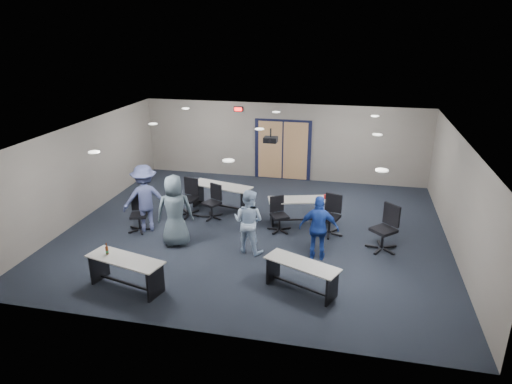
% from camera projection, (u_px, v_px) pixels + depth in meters
% --- Properties ---
extents(floor, '(10.00, 10.00, 0.00)m').
position_uv_depth(floor, '(255.00, 230.00, 12.40)').
color(floor, black).
rests_on(floor, ground).
extents(back_wall, '(10.00, 0.04, 2.70)m').
position_uv_depth(back_wall, '(283.00, 142.00, 16.05)').
color(back_wall, gray).
rests_on(back_wall, floor).
extents(front_wall, '(10.00, 0.04, 2.70)m').
position_uv_depth(front_wall, '(198.00, 267.00, 7.81)').
color(front_wall, gray).
rests_on(front_wall, floor).
extents(left_wall, '(0.04, 9.00, 2.70)m').
position_uv_depth(left_wall, '(84.00, 170.00, 12.94)').
color(left_wall, gray).
rests_on(left_wall, floor).
extents(right_wall, '(0.04, 9.00, 2.70)m').
position_uv_depth(right_wall, '(459.00, 197.00, 10.92)').
color(right_wall, gray).
rests_on(right_wall, floor).
extents(ceiling, '(10.00, 9.00, 0.04)m').
position_uv_depth(ceiling, '(255.00, 132.00, 11.46)').
color(ceiling, silver).
rests_on(ceiling, back_wall).
extents(double_door, '(2.00, 0.07, 2.20)m').
position_uv_depth(double_door, '(283.00, 150.00, 16.12)').
color(double_door, black).
rests_on(double_door, back_wall).
extents(exit_sign, '(0.32, 0.07, 0.18)m').
position_uv_depth(exit_sign, '(238.00, 109.00, 15.94)').
color(exit_sign, black).
rests_on(exit_sign, back_wall).
extents(ceiling_projector, '(0.35, 0.32, 0.37)m').
position_uv_depth(ceiling_projector, '(271.00, 139.00, 11.96)').
color(ceiling_projector, black).
rests_on(ceiling_projector, ceiling).
extents(ceiling_can_lights, '(6.24, 5.74, 0.02)m').
position_uv_depth(ceiling_can_lights, '(257.00, 131.00, 11.70)').
color(ceiling_can_lights, white).
rests_on(ceiling_can_lights, ceiling).
extents(table_front_left, '(1.79, 0.96, 0.95)m').
position_uv_depth(table_front_left, '(126.00, 268.00, 9.51)').
color(table_front_left, '#A5A39C').
rests_on(table_front_left, floor).
extents(table_front_right, '(1.67, 1.12, 0.64)m').
position_uv_depth(table_front_right, '(302.00, 272.00, 9.43)').
color(table_front_right, '#A5A39C').
rests_on(table_front_right, floor).
extents(table_back_left, '(1.95, 1.04, 0.75)m').
position_uv_depth(table_back_left, '(221.00, 193.00, 13.61)').
color(table_back_left, '#A5A39C').
rests_on(table_back_left, floor).
extents(table_back_right, '(1.86, 1.05, 0.83)m').
position_uv_depth(table_back_right, '(300.00, 207.00, 12.65)').
color(table_back_right, '#A5A39C').
rests_on(table_back_right, floor).
extents(chair_back_a, '(0.82, 0.82, 1.09)m').
position_uv_depth(chair_back_a, '(188.00, 198.00, 13.14)').
color(chair_back_a, black).
rests_on(chair_back_a, floor).
extents(chair_back_b, '(0.82, 0.82, 0.98)m').
position_uv_depth(chair_back_b, '(211.00, 202.00, 12.98)').
color(chair_back_b, black).
rests_on(chair_back_b, floor).
extents(chair_back_c, '(0.82, 0.82, 0.94)m').
position_uv_depth(chair_back_c, '(280.00, 215.00, 12.16)').
color(chair_back_c, black).
rests_on(chair_back_c, floor).
extents(chair_back_d, '(0.84, 0.84, 1.07)m').
position_uv_depth(chair_back_d, '(330.00, 216.00, 11.94)').
color(chair_back_d, black).
rests_on(chair_back_d, floor).
extents(chair_loose_left, '(0.77, 0.77, 0.98)m').
position_uv_depth(chair_loose_left, '(139.00, 214.00, 12.17)').
color(chair_loose_left, black).
rests_on(chair_loose_left, floor).
extents(chair_loose_right, '(1.03, 1.03, 1.15)m').
position_uv_depth(chair_loose_right, '(384.00, 228.00, 11.11)').
color(chair_loose_right, black).
rests_on(chair_loose_right, floor).
extents(person_plaid, '(1.03, 0.84, 1.83)m').
position_uv_depth(person_plaid, '(175.00, 211.00, 11.26)').
color(person_plaid, '#4E606C').
rests_on(person_plaid, floor).
extents(person_lightblue, '(0.89, 0.77, 1.60)m').
position_uv_depth(person_lightblue, '(248.00, 221.00, 10.96)').
color(person_lightblue, '#BAD5F6').
rests_on(person_lightblue, floor).
extents(person_navy, '(0.92, 0.39, 1.58)m').
position_uv_depth(person_navy, '(319.00, 228.00, 10.62)').
color(person_navy, '#1B3997').
rests_on(person_navy, floor).
extents(person_back, '(1.36, 1.15, 1.83)m').
position_uv_depth(person_back, '(145.00, 198.00, 12.08)').
color(person_back, '#475081').
rests_on(person_back, floor).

